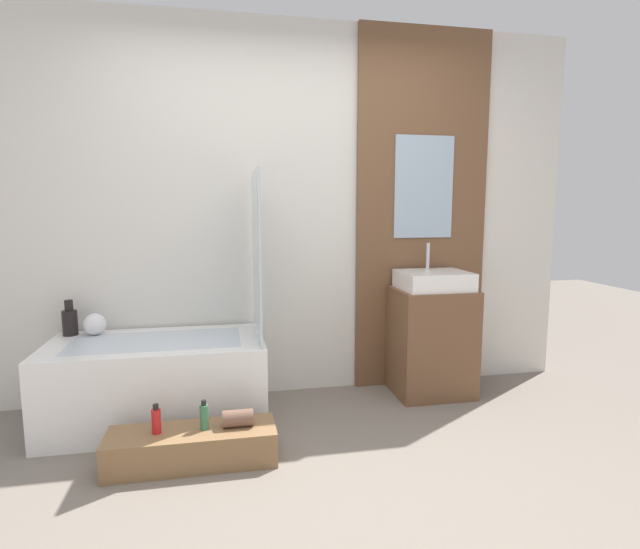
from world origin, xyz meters
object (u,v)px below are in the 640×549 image
object	(u,v)px
bathtub	(158,381)
vase_round_light	(95,324)
bottle_soap_secondary	(204,416)
bottle_soap_primary	(156,420)
wooden_step_bench	(192,447)
sink	(434,280)
vase_tall_dark	(70,321)

from	to	relation	value
bathtub	vase_round_light	world-z (taller)	vase_round_light
bottle_soap_secondary	bottle_soap_primary	bearing A→B (deg)	180.00
wooden_step_bench	bottle_soap_primary	xyz separation A→B (m)	(-0.17, 0.00, 0.16)
bathtub	bottle_soap_primary	bearing A→B (deg)	-84.57
bottle_soap_secondary	sink	bearing A→B (deg)	23.57
wooden_step_bench	vase_round_light	xyz separation A→B (m)	(-0.63, 0.80, 0.50)
vase_tall_dark	bottle_soap_primary	xyz separation A→B (m)	(0.61, -0.83, -0.36)
bottle_soap_primary	vase_round_light	bearing A→B (deg)	119.60
bathtub	bottle_soap_primary	distance (m)	0.58
sink	vase_round_light	size ratio (longest dim) A/B	3.38
bottle_soap_secondary	wooden_step_bench	bearing A→B (deg)	180.00
wooden_step_bench	vase_round_light	bearing A→B (deg)	128.12
wooden_step_bench	sink	bearing A→B (deg)	22.73
bathtub	vase_tall_dark	distance (m)	0.70
vase_round_light	bottle_soap_secondary	xyz separation A→B (m)	(0.70, -0.80, -0.34)
wooden_step_bench	bottle_soap_primary	world-z (taller)	bottle_soap_primary
bathtub	vase_round_light	distance (m)	0.57
sink	bottle_soap_secondary	size ratio (longest dim) A/B	2.96
vase_round_light	sink	bearing A→B (deg)	-2.98
sink	bottle_soap_secondary	distance (m)	1.81
bathtub	vase_round_light	xyz separation A→B (m)	(-0.40, 0.23, 0.33)
bathtub	bottle_soap_secondary	bearing A→B (deg)	-62.99
vase_round_light	bottle_soap_secondary	bearing A→B (deg)	-49.12
bottle_soap_secondary	vase_round_light	bearing A→B (deg)	130.88
vase_tall_dark	vase_round_light	size ratio (longest dim) A/B	1.64
wooden_step_bench	vase_tall_dark	bearing A→B (deg)	133.45
bathtub	bottle_soap_primary	world-z (taller)	bathtub
bathtub	bottle_soap_secondary	world-z (taller)	bathtub
wooden_step_bench	bottle_soap_primary	distance (m)	0.24
vase_round_light	wooden_step_bench	bearing A→B (deg)	-51.88
sink	bottle_soap_primary	distance (m)	2.02
wooden_step_bench	vase_round_light	distance (m)	1.14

